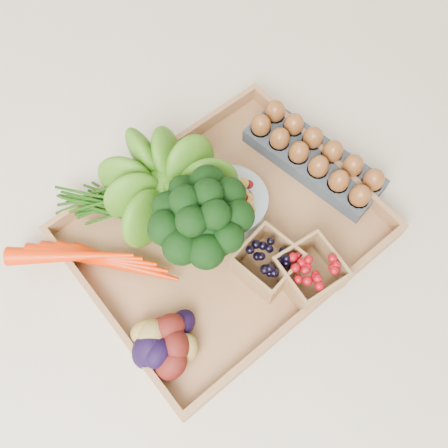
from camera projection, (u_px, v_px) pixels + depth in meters
ground at (224, 236)px, 1.00m from camera, size 4.00×4.00×0.00m
tray at (224, 235)px, 0.99m from camera, size 0.55×0.45×0.01m
carrots at (99, 258)px, 0.93m from camera, size 0.24×0.17×0.06m
lettuce at (165, 184)px, 0.93m from camera, size 0.17×0.17×0.17m
broccoli at (202, 232)px, 0.91m from camera, size 0.19×0.19×0.15m
cherry_bowl at (230, 203)px, 0.99m from camera, size 0.15×0.15×0.04m
egg_carton at (313, 160)px, 1.04m from camera, size 0.15×0.31×0.03m
potatoes at (164, 340)px, 0.86m from camera, size 0.15×0.15×0.09m
punnet_blackberry at (267, 263)px, 0.92m from camera, size 0.11×0.11×0.07m
punnet_raspberry at (310, 272)px, 0.91m from camera, size 0.12×0.12×0.07m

